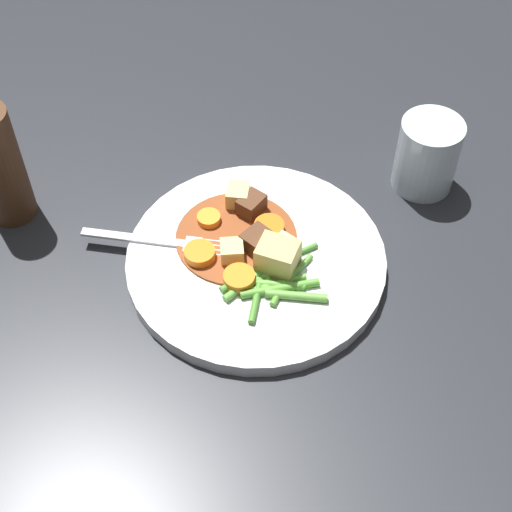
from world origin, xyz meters
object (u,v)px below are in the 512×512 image
(carrot_slice_3, at_px, (209,219))
(potato_chunk_3, at_px, (232,252))
(potato_chunk_0, at_px, (238,196))
(meat_chunk_0, at_px, (257,241))
(fork, at_px, (165,242))
(potato_chunk_1, at_px, (285,251))
(potato_chunk_2, at_px, (277,257))
(carrot_slice_1, at_px, (200,254))
(carrot_slice_2, at_px, (239,279))
(water_glass, at_px, (427,155))
(dinner_plate, at_px, (256,261))
(meat_chunk_1, at_px, (251,205))
(carrot_slice_0, at_px, (269,228))

(carrot_slice_3, xyz_separation_m, potato_chunk_3, (-0.06, 0.01, 0.00))
(potato_chunk_0, relative_size, meat_chunk_0, 0.93)
(carrot_slice_3, distance_m, fork, 0.06)
(potato_chunk_1, bearing_deg, potato_chunk_2, 106.21)
(carrot_slice_1, height_order, fork, carrot_slice_1)
(carrot_slice_2, distance_m, potato_chunk_0, 0.11)
(water_glass, bearing_deg, potato_chunk_3, 79.81)
(dinner_plate, bearing_deg, carrot_slice_2, 113.74)
(meat_chunk_1, relative_size, water_glass, 0.34)
(potato_chunk_2, xyz_separation_m, water_glass, (-0.00, -0.23, 0.01))
(potato_chunk_0, distance_m, meat_chunk_1, 0.02)
(meat_chunk_0, relative_size, fork, 0.21)
(water_glass, bearing_deg, potato_chunk_1, 87.73)
(meat_chunk_0, distance_m, water_glass, 0.23)
(potato_chunk_1, relative_size, potato_chunk_3, 1.11)
(carrot_slice_0, bearing_deg, fork, 56.98)
(carrot_slice_3, height_order, potato_chunk_0, potato_chunk_0)
(carrot_slice_0, bearing_deg, potato_chunk_3, 91.60)
(carrot_slice_2, xyz_separation_m, potato_chunk_2, (-0.01, -0.04, 0.01))
(potato_chunk_0, bearing_deg, potato_chunk_3, 135.64)
(carrot_slice_1, distance_m, potato_chunk_3, 0.03)
(carrot_slice_1, bearing_deg, meat_chunk_0, -116.75)
(carrot_slice_0, distance_m, potato_chunk_3, 0.05)
(carrot_slice_1, bearing_deg, meat_chunk_1, -80.00)
(potato_chunk_3, bearing_deg, potato_chunk_1, -131.75)
(dinner_plate, xyz_separation_m, carrot_slice_2, (-0.02, 0.04, 0.02))
(potato_chunk_0, bearing_deg, carrot_slice_1, 113.25)
(carrot_slice_0, distance_m, potato_chunk_1, 0.04)
(potato_chunk_3, xyz_separation_m, meat_chunk_0, (-0.01, -0.03, 0.00))
(carrot_slice_2, xyz_separation_m, fork, (0.09, 0.03, -0.01))
(potato_chunk_0, height_order, fork, potato_chunk_0)
(potato_chunk_2, bearing_deg, fork, 33.34)
(potato_chunk_0, xyz_separation_m, potato_chunk_1, (-0.09, 0.01, 0.00))
(carrot_slice_2, xyz_separation_m, water_glass, (-0.01, -0.27, 0.02))
(carrot_slice_3, relative_size, water_glass, 0.29)
(carrot_slice_0, relative_size, potato_chunk_0, 1.18)
(dinner_plate, xyz_separation_m, meat_chunk_0, (0.01, -0.01, 0.02))
(potato_chunk_1, xyz_separation_m, potato_chunk_2, (-0.00, 0.01, 0.00))
(meat_chunk_0, distance_m, fork, 0.10)
(potato_chunk_1, bearing_deg, dinner_plate, 42.30)
(carrot_slice_2, relative_size, potato_chunk_0, 1.19)
(dinner_plate, xyz_separation_m, carrot_slice_0, (0.02, -0.03, 0.02))
(potato_chunk_2, relative_size, meat_chunk_0, 1.36)
(dinner_plate, distance_m, fork, 0.10)
(potato_chunk_0, bearing_deg, potato_chunk_2, 163.72)
(dinner_plate, xyz_separation_m, carrot_slice_3, (0.07, 0.01, 0.01))
(carrot_slice_3, height_order, potato_chunk_1, potato_chunk_1)
(meat_chunk_1, xyz_separation_m, water_glass, (-0.08, -0.20, 0.02))
(potato_chunk_3, bearing_deg, dinner_plate, -124.62)
(carrot_slice_0, distance_m, meat_chunk_0, 0.03)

